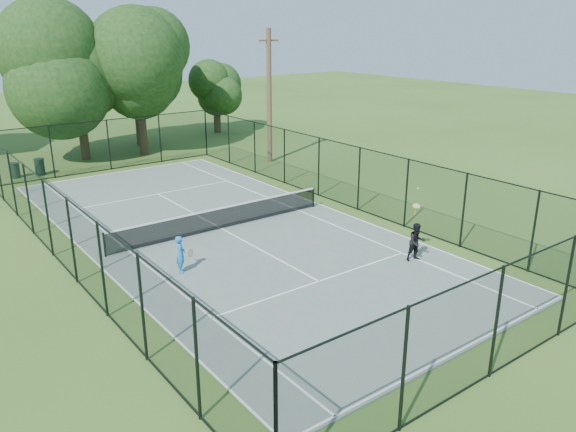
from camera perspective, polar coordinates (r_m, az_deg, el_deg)
ground at (r=23.93m, az=-6.72°, el=-1.43°), size 120.00×120.00×0.00m
tennis_court at (r=23.92m, az=-6.72°, el=-1.36°), size 11.00×24.00×0.06m
tennis_net at (r=23.73m, az=-6.77°, el=-0.12°), size 10.08×0.08×0.95m
fence at (r=23.45m, az=-6.86°, el=2.01°), size 13.10×26.10×3.00m
tree_near_left at (r=37.83m, az=-20.67°, el=12.90°), size 6.30×6.30×8.22m
tree_near_mid at (r=38.13m, az=-15.02°, el=13.74°), size 6.49×6.49×8.48m
tree_near_right at (r=41.33m, az=-15.33°, el=14.47°), size 6.28×6.28×8.67m
tree_far_right at (r=45.41m, az=-7.32°, el=12.36°), size 3.89×3.89×5.14m
trash_bin_left at (r=35.29m, az=-26.01°, el=4.19°), size 0.58×0.58×0.87m
trash_bin_right at (r=35.37m, az=-23.92°, el=4.60°), size 0.58×0.58×0.97m
utility_pole at (r=35.02m, az=-1.92°, el=12.08°), size 1.40×0.30×8.06m
player_blue at (r=19.80m, az=-10.83°, el=-3.84°), size 0.84×0.58×1.34m
player_black at (r=20.92m, az=12.94°, el=-2.57°), size 0.96×0.95×2.55m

